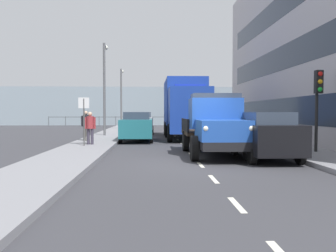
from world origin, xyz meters
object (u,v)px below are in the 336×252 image
object	(u,v)px
lamp_post_far	(121,92)
car_teal_oppositeside_0	(137,126)
car_grey_kerbside_1	(233,129)
traffic_light_near	(318,93)
car_black_kerbside_near	(265,135)
pedestrian_couple_b	(86,123)
lamp_post_promenade	(105,80)
lorry_cargo_blue	(185,107)
car_silver_oppositeside_1	(141,123)
truck_vintage_blue	(215,126)
pedestrian_near_railing	(90,125)
street_sign	(84,113)

from	to	relation	value
lamp_post_far	car_teal_oppositeside_0	bearing A→B (deg)	98.99
car_grey_kerbside_1	traffic_light_near	bearing A→B (deg)	121.85
car_black_kerbside_near	pedestrian_couple_b	size ratio (longest dim) A/B	2.38
car_teal_oppositeside_0	lamp_post_promenade	distance (m)	4.99
lorry_cargo_blue	pedestrian_couple_b	bearing A→B (deg)	30.88
car_grey_kerbside_1	car_silver_oppositeside_1	xyz separation A→B (m)	(4.96, -9.99, 0.00)
truck_vintage_blue	pedestrian_near_railing	xyz separation A→B (m)	(5.45, -3.64, -0.10)
lorry_cargo_blue	traffic_light_near	distance (m)	10.25
pedestrian_couple_b	traffic_light_near	world-z (taller)	traffic_light_near
truck_vintage_blue	pedestrian_near_railing	size ratio (longest dim) A/B	3.57
car_silver_oppositeside_1	pedestrian_couple_b	xyz separation A→B (m)	(2.72, 8.09, 0.21)
traffic_light_near	lamp_post_far	distance (m)	22.46
car_black_kerbside_near	pedestrian_near_railing	distance (m)	8.49
truck_vintage_blue	car_grey_kerbside_1	size ratio (longest dim) A/B	1.43
pedestrian_couple_b	pedestrian_near_railing	bearing A→B (deg)	105.71
car_silver_oppositeside_1	pedestrian_couple_b	distance (m)	8.54
car_teal_oppositeside_0	car_grey_kerbside_1	bearing A→B (deg)	146.41
truck_vintage_blue	car_black_kerbside_near	xyz separation A→B (m)	(-1.62, 1.05, -0.29)
street_sign	car_silver_oppositeside_1	bearing A→B (deg)	-101.89
car_silver_oppositeside_1	pedestrian_near_railing	xyz separation A→B (m)	(2.11, 10.28, 0.18)
street_sign	car_black_kerbside_near	bearing A→B (deg)	150.55
truck_vintage_blue	car_black_kerbside_near	world-z (taller)	truck_vintage_blue
truck_vintage_blue	traffic_light_near	bearing A→B (deg)	179.99
car_teal_oppositeside_0	lamp_post_promenade	world-z (taller)	lamp_post_promenade
pedestrian_near_railing	lamp_post_far	xyz separation A→B (m)	(-0.03, -16.69, 2.52)
pedestrian_couple_b	traffic_light_near	bearing A→B (deg)	150.08
car_black_kerbside_near	street_sign	distance (m)	8.36
lamp_post_promenade	lorry_cargo_blue	bearing A→B (deg)	167.28
car_black_kerbside_near	lamp_post_promenade	xyz separation A→B (m)	(7.29, -11.54, 2.97)
car_grey_kerbside_1	car_teal_oppositeside_0	world-z (taller)	same
pedestrian_couple_b	street_sign	xyz separation A→B (m)	(-0.44, 2.78, 0.57)
car_grey_kerbside_1	pedestrian_couple_b	world-z (taller)	pedestrian_couple_b
car_grey_kerbside_1	car_silver_oppositeside_1	size ratio (longest dim) A/B	1.01
car_grey_kerbside_1	pedestrian_couple_b	xyz separation A→B (m)	(7.69, -1.91, 0.21)
car_teal_oppositeside_0	pedestrian_couple_b	size ratio (longest dim) A/B	2.77
pedestrian_near_railing	pedestrian_couple_b	xyz separation A→B (m)	(0.62, -2.19, 0.03)
lorry_cargo_blue	lamp_post_far	bearing A→B (deg)	-65.15
pedestrian_near_railing	truck_vintage_blue	bearing A→B (deg)	146.30
lorry_cargo_blue	car_grey_kerbside_1	bearing A→B (deg)	109.70
car_grey_kerbside_1	lamp_post_promenade	size ratio (longest dim) A/B	0.64
pedestrian_near_railing	street_sign	world-z (taller)	street_sign
pedestrian_near_railing	lorry_cargo_blue	bearing A→B (deg)	-132.44
truck_vintage_blue	pedestrian_couple_b	size ratio (longest dim) A/B	3.45
lorry_cargo_blue	traffic_light_near	bearing A→B (deg)	115.14
traffic_light_near	lamp_post_promenade	distance (m)	14.37
lorry_cargo_blue	street_sign	xyz separation A→B (m)	(5.33, 6.23, -0.39)
car_black_kerbside_near	pedestrian_couple_b	xyz separation A→B (m)	(7.69, -6.88, 0.21)
truck_vintage_blue	pedestrian_couple_b	distance (m)	8.41
traffic_light_near	lamp_post_promenade	size ratio (longest dim) A/B	0.52
car_grey_kerbside_1	traffic_light_near	world-z (taller)	traffic_light_near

